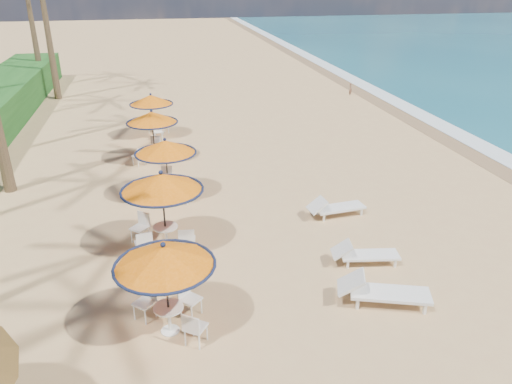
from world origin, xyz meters
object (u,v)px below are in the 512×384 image
station_2 (166,155)px  station_4 (152,105)px  station_1 (161,193)px  station_3 (152,123)px  lounger_near (381,291)px  lounger_mid (363,254)px  station_0 (166,267)px  lounger_far (334,207)px

station_2 → station_4: size_ratio=1.03×
station_1 → station_3: size_ratio=1.09×
lounger_near → lounger_mid: lounger_near is taller
station_1 → station_2: size_ratio=1.09×
lounger_mid → station_0: bearing=-152.6°
station_2 → station_3: size_ratio=1.00×
station_2 → station_3: (-0.41, 3.99, -0.00)m
lounger_far → lounger_near: bearing=-103.0°
station_1 → station_3: 7.56m
station_3 → lounger_mid: (5.43, -9.50, -1.31)m
station_2 → lounger_far: bearing=-26.1°
station_1 → lounger_far: station_1 is taller
station_0 → station_3: bearing=90.7°
lounger_near → station_2: bearing=141.7°
station_0 → station_1: station_1 is taller
station_1 → lounger_mid: 5.82m
station_2 → station_3: same height
station_4 → station_0: bearing=-89.8°
station_4 → lounger_far: 11.46m
station_2 → station_3: 4.02m
lounger_near → lounger_far: size_ratio=1.17×
station_2 → lounger_mid: bearing=-47.6°
station_4 → lounger_near: bearing=-71.0°
station_0 → lounger_mid: bearing=18.3°
station_3 → lounger_far: (5.66, -6.57, -1.30)m
station_0 → station_2: 7.27m
station_0 → lounger_far: size_ratio=1.15×
station_1 → station_4: bearing=90.4°
station_2 → station_4: 7.36m
lounger_far → station_0: bearing=-146.2°
station_1 → lounger_mid: size_ratio=1.26×
station_0 → station_2: bearing=87.8°
station_1 → station_4: station_1 is taller
station_1 → lounger_far: bearing=10.1°
station_2 → lounger_far: (5.25, -2.58, -1.30)m
lounger_far → lounger_mid: bearing=-101.0°
lounger_mid → lounger_far: bearing=94.5°
station_3 → station_4: station_3 is taller
lounger_mid → station_1: bearing=168.9°
station_2 → lounger_far: station_2 is taller
station_0 → lounger_mid: (5.30, 1.76, -1.36)m
station_1 → station_2: (0.27, 3.56, -0.15)m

